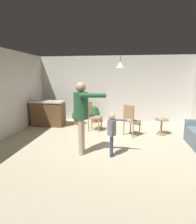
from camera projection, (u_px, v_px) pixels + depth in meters
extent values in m
plane|color=beige|center=(107.00, 148.00, 4.97)|extent=(7.68, 7.68, 0.00)
cube|color=beige|center=(114.00, 89.00, 7.82)|extent=(6.40, 0.10, 2.70)
cylinder|color=#99754C|center=(188.00, 139.00, 5.55)|extent=(0.05, 0.05, 0.06)
cube|color=brown|center=(48.00, 114.00, 7.15)|extent=(1.20, 0.60, 0.91)
cube|color=beige|center=(48.00, 102.00, 7.06)|extent=(1.26, 0.66, 0.04)
cylinder|color=#99754C|center=(162.00, 119.00, 6.01)|extent=(0.44, 0.44, 0.03)
cylinder|color=#99754C|center=(161.00, 127.00, 6.06)|extent=(0.06, 0.06, 0.49)
cylinder|color=#99754C|center=(161.00, 134.00, 6.10)|extent=(0.31, 0.31, 0.03)
cylinder|color=tan|center=(82.00, 135.00, 4.63)|extent=(0.13, 0.13, 0.88)
cylinder|color=tan|center=(81.00, 137.00, 4.45)|extent=(0.13, 0.13, 0.88)
cylinder|color=#265938|center=(81.00, 106.00, 4.39)|extent=(0.35, 0.35, 0.63)
sphere|color=tan|center=(81.00, 87.00, 4.31)|extent=(0.24, 0.24, 0.24)
cylinder|color=#265938|center=(82.00, 106.00, 4.60)|extent=(0.10, 0.10, 0.59)
cylinder|color=#265938|center=(93.00, 95.00, 4.13)|extent=(0.60, 0.15, 0.10)
cube|color=white|center=(107.00, 95.00, 4.11)|extent=(0.13, 0.05, 0.04)
cylinder|color=#384260|center=(112.00, 145.00, 4.47)|extent=(0.08, 0.08, 0.53)
cylinder|color=#384260|center=(111.00, 146.00, 4.36)|extent=(0.08, 0.08, 0.53)
cylinder|color=slate|center=(112.00, 127.00, 4.33)|extent=(0.21, 0.21, 0.37)
sphere|color=#D8AD8C|center=(112.00, 116.00, 4.28)|extent=(0.14, 0.14, 0.14)
cylinder|color=slate|center=(120.00, 120.00, 4.40)|extent=(0.35, 0.06, 0.06)
cube|color=white|center=(128.00, 120.00, 4.37)|extent=(0.13, 0.04, 0.04)
cylinder|color=slate|center=(111.00, 129.00, 4.22)|extent=(0.06, 0.06, 0.35)
cylinder|color=#99754C|center=(124.00, 128.00, 5.99)|extent=(0.04, 0.04, 0.45)
cylinder|color=#99754C|center=(133.00, 131.00, 5.73)|extent=(0.04, 0.04, 0.45)
cylinder|color=#99754C|center=(131.00, 126.00, 6.23)|extent=(0.04, 0.04, 0.45)
cylinder|color=#99754C|center=(140.00, 129.00, 5.98)|extent=(0.04, 0.04, 0.45)
cube|color=tan|center=(132.00, 121.00, 5.94)|extent=(0.59, 0.59, 0.05)
cube|color=#99754C|center=(129.00, 113.00, 5.75)|extent=(0.32, 0.27, 0.50)
cylinder|color=#99754C|center=(92.00, 123.00, 6.74)|extent=(0.04, 0.04, 0.45)
cylinder|color=#99754C|center=(89.00, 125.00, 6.40)|extent=(0.04, 0.04, 0.45)
cylinder|color=#99754C|center=(101.00, 123.00, 6.65)|extent=(0.04, 0.04, 0.45)
cylinder|color=#99754C|center=(99.00, 126.00, 6.31)|extent=(0.04, 0.04, 0.45)
cube|color=#997F60|center=(95.00, 117.00, 6.48)|extent=(0.47, 0.47, 0.05)
cube|color=#99754C|center=(90.00, 109.00, 6.48)|extent=(0.09, 0.38, 0.50)
cylinder|color=brown|center=(78.00, 122.00, 7.38)|extent=(0.25, 0.25, 0.20)
sphere|color=#2D6B33|center=(77.00, 116.00, 7.34)|extent=(0.43, 0.43, 0.43)
sphere|color=#2D6B33|center=(77.00, 112.00, 7.31)|extent=(0.33, 0.33, 0.33)
cylinder|color=brown|center=(95.00, 120.00, 7.73)|extent=(0.25, 0.25, 0.20)
sphere|color=#235B2D|center=(95.00, 114.00, 7.69)|extent=(0.43, 0.43, 0.43)
sphere|color=#235B2D|center=(95.00, 110.00, 7.66)|extent=(0.33, 0.33, 0.33)
cube|color=white|center=(161.00, 119.00, 5.98)|extent=(0.10, 0.13, 0.04)
cone|color=silver|center=(120.00, 65.00, 6.12)|extent=(0.32, 0.32, 0.20)
cylinder|color=black|center=(121.00, 56.00, 6.07)|extent=(0.01, 0.01, 0.36)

